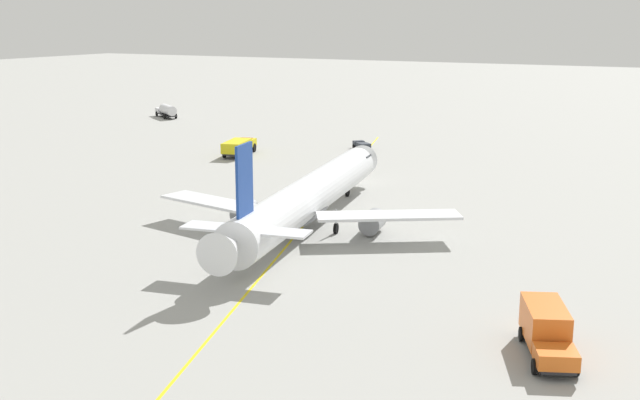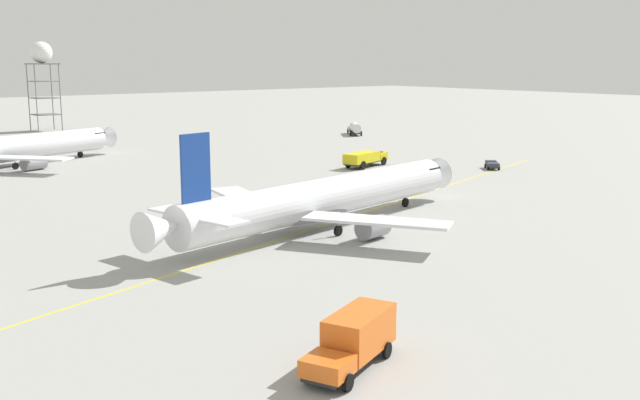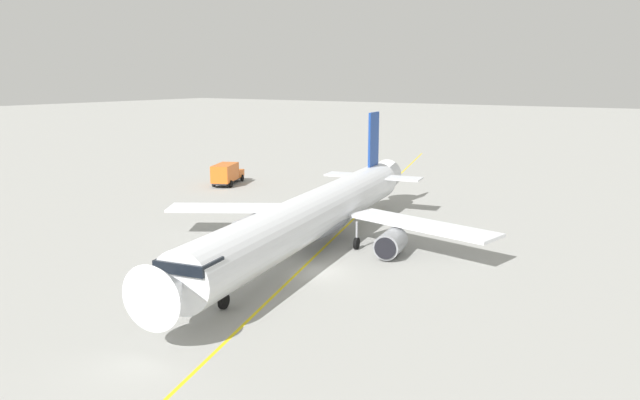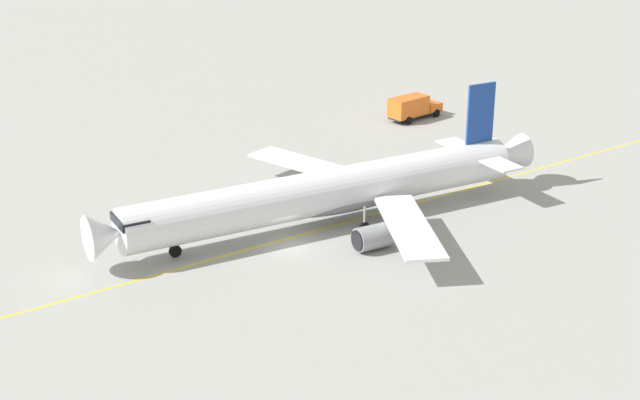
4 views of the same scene
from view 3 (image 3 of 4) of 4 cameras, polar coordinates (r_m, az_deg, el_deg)
ground_plane at (r=48.99m, az=-0.22°, el=-6.76°), size 600.00×600.00×0.00m
airliner_main at (r=54.39m, az=-0.50°, el=-1.49°), size 45.89×32.26×11.46m
catering_truck_truck at (r=88.77m, az=-8.77°, el=2.48°), size 8.18×5.32×3.10m
taxiway_centreline at (r=58.58m, az=1.19°, el=-3.69°), size 134.17×40.34×0.01m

